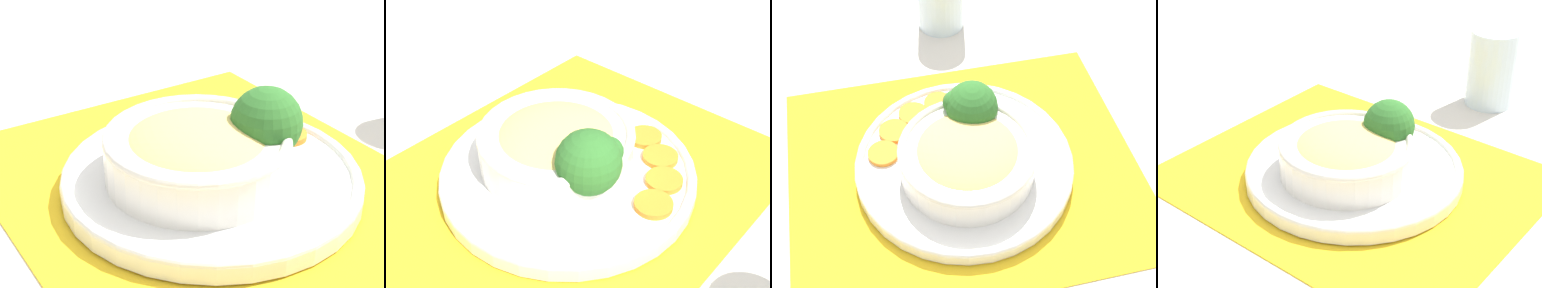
% 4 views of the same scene
% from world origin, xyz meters
% --- Properties ---
extents(ground_plane, '(4.00, 4.00, 0.00)m').
position_xyz_m(ground_plane, '(0.00, 0.00, 0.00)').
color(ground_plane, beige).
extents(placemat, '(0.47, 0.39, 0.00)m').
position_xyz_m(placemat, '(0.00, 0.00, 0.00)').
color(placemat, yellow).
rests_on(placemat, ground_plane).
extents(plate, '(0.29, 0.29, 0.02)m').
position_xyz_m(plate, '(0.00, 0.00, 0.02)').
color(plate, white).
rests_on(plate, placemat).
extents(bowl, '(0.17, 0.17, 0.06)m').
position_xyz_m(bowl, '(0.00, -0.02, 0.05)').
color(bowl, silver).
rests_on(bowl, plate).
extents(broccoli_floret, '(0.07, 0.07, 0.08)m').
position_xyz_m(broccoli_floret, '(0.02, 0.05, 0.07)').
color(broccoli_floret, '#84AD5B').
rests_on(broccoli_floret, plate).
extents(carrot_slice_near, '(0.04, 0.04, 0.01)m').
position_xyz_m(carrot_slice_near, '(-0.01, 0.11, 0.02)').
color(carrot_slice_near, orange).
rests_on(carrot_slice_near, plate).
extents(carrot_slice_middle, '(0.04, 0.04, 0.01)m').
position_xyz_m(carrot_slice_middle, '(-0.05, 0.09, 0.02)').
color(carrot_slice_middle, orange).
rests_on(carrot_slice_middle, plate).
extents(carrot_slice_far, '(0.04, 0.04, 0.01)m').
position_xyz_m(carrot_slice_far, '(-0.08, 0.07, 0.02)').
color(carrot_slice_far, orange).
rests_on(carrot_slice_far, plate).
extents(carrot_slice_extra, '(0.04, 0.04, 0.01)m').
position_xyz_m(carrot_slice_extra, '(-0.10, 0.03, 0.02)').
color(carrot_slice_extra, orange).
rests_on(carrot_slice_extra, plate).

